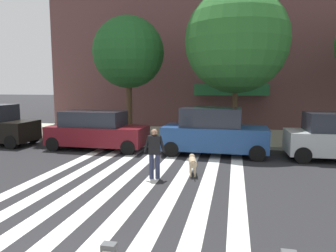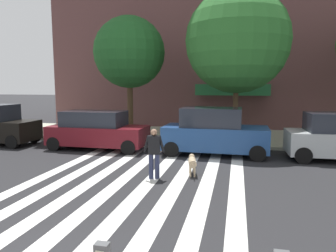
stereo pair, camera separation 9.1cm
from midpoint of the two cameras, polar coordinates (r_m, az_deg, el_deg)
ground_plane at (r=10.41m, az=-7.74°, el=-9.55°), size 160.00×160.00×0.00m
sidewalk_far at (r=18.69m, az=1.63°, el=-1.65°), size 80.00×6.00×0.15m
crosswalk_stripes at (r=10.27m, az=-5.40°, el=-9.73°), size 6.75×10.98×0.01m
parked_car_behind_first at (r=15.20m, az=-12.66°, el=-0.77°), size 4.65×1.96×1.83m
parked_car_third_in_line at (r=13.78m, az=8.61°, el=-1.14°), size 4.52×2.00×2.07m
street_tree_nearest at (r=18.06m, az=-6.93°, el=13.16°), size 3.99×3.99×6.71m
street_tree_middle at (r=16.18m, az=12.71°, el=14.89°), size 5.10×5.10×7.58m
pedestrian_dog_walker at (r=10.14m, az=-2.31°, el=-4.54°), size 0.71×0.31×1.64m
dog_on_leash at (r=10.70m, az=4.69°, el=-6.57°), size 0.38×1.05×0.65m
pedestrian_bystander at (r=16.56m, az=25.89°, el=-0.08°), size 0.54×0.58×1.64m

